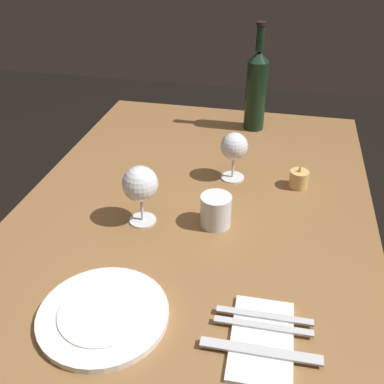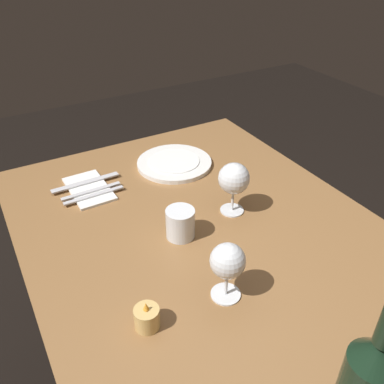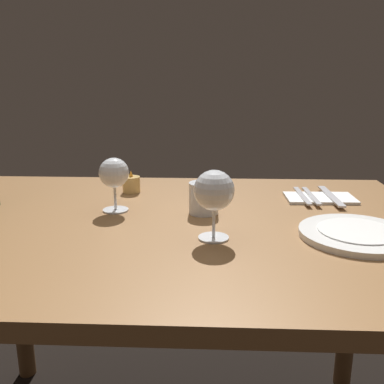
{
  "view_description": "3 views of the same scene",
  "coord_description": "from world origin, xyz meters",
  "px_view_note": "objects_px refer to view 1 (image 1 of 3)",
  "views": [
    {
      "loc": [
        0.94,
        0.2,
        1.39
      ],
      "look_at": [
        0.1,
        0.01,
        0.84
      ],
      "focal_mm": 41.83,
      "sensor_mm": 36.0,
      "label": 1
    },
    {
      "loc": [
        -0.66,
        0.45,
        1.43
      ],
      "look_at": [
        0.08,
        0.03,
        0.87
      ],
      "focal_mm": 38.93,
      "sensor_mm": 36.0,
      "label": 2
    },
    {
      "loc": [
        0.1,
        -0.98,
        1.08
      ],
      "look_at": [
        0.05,
        0.01,
        0.81
      ],
      "focal_mm": 40.52,
      "sensor_mm": 36.0,
      "label": 3
    }
  ],
  "objects_px": {
    "wine_glass_left": "(140,185)",
    "dinner_plate": "(103,314)",
    "table_knife": "(261,351)",
    "wine_bottle": "(256,89)",
    "folded_napkin": "(262,340)",
    "votive_candle": "(299,179)",
    "water_tumbler": "(216,212)",
    "wine_glass_right": "(234,147)",
    "fork_outer": "(264,316)",
    "fork_inner": "(263,326)"
  },
  "relations": [
    {
      "from": "dinner_plate",
      "to": "folded_napkin",
      "type": "distance_m",
      "value": 0.3
    },
    {
      "from": "wine_bottle",
      "to": "table_knife",
      "type": "distance_m",
      "value": 0.95
    },
    {
      "from": "wine_glass_right",
      "to": "fork_outer",
      "type": "height_order",
      "value": "wine_glass_right"
    },
    {
      "from": "wine_glass_right",
      "to": "table_knife",
      "type": "xyz_separation_m",
      "value": [
        0.58,
        0.13,
        -0.09
      ]
    },
    {
      "from": "wine_glass_left",
      "to": "dinner_plate",
      "type": "height_order",
      "value": "wine_glass_left"
    },
    {
      "from": "wine_bottle",
      "to": "votive_candle",
      "type": "bearing_deg",
      "value": 23.73
    },
    {
      "from": "water_tumbler",
      "to": "table_knife",
      "type": "distance_m",
      "value": 0.38
    },
    {
      "from": "votive_candle",
      "to": "dinner_plate",
      "type": "height_order",
      "value": "votive_candle"
    },
    {
      "from": "water_tumbler",
      "to": "votive_candle",
      "type": "distance_m",
      "value": 0.29
    },
    {
      "from": "wine_bottle",
      "to": "dinner_plate",
      "type": "distance_m",
      "value": 0.94
    },
    {
      "from": "wine_glass_left",
      "to": "water_tumbler",
      "type": "bearing_deg",
      "value": 97.99
    },
    {
      "from": "folded_napkin",
      "to": "wine_glass_right",
      "type": "bearing_deg",
      "value": -166.78
    },
    {
      "from": "votive_candle",
      "to": "fork_inner",
      "type": "bearing_deg",
      "value": -5.81
    },
    {
      "from": "fork_outer",
      "to": "wine_glass_left",
      "type": "bearing_deg",
      "value": -128.36
    },
    {
      "from": "wine_glass_left",
      "to": "table_knife",
      "type": "relative_size",
      "value": 0.71
    },
    {
      "from": "wine_bottle",
      "to": "votive_candle",
      "type": "relative_size",
      "value": 5.28
    },
    {
      "from": "water_tumbler",
      "to": "fork_inner",
      "type": "distance_m",
      "value": 0.33
    },
    {
      "from": "water_tumbler",
      "to": "votive_candle",
      "type": "bearing_deg",
      "value": 138.65
    },
    {
      "from": "wine_glass_left",
      "to": "wine_bottle",
      "type": "distance_m",
      "value": 0.64
    },
    {
      "from": "fork_outer",
      "to": "table_knife",
      "type": "relative_size",
      "value": 0.86
    },
    {
      "from": "fork_inner",
      "to": "votive_candle",
      "type": "bearing_deg",
      "value": 174.19
    },
    {
      "from": "wine_glass_right",
      "to": "votive_candle",
      "type": "relative_size",
      "value": 2.07
    },
    {
      "from": "dinner_plate",
      "to": "folded_napkin",
      "type": "bearing_deg",
      "value": 91.66
    },
    {
      "from": "wine_glass_left",
      "to": "dinner_plate",
      "type": "relative_size",
      "value": 0.61
    },
    {
      "from": "water_tumbler",
      "to": "dinner_plate",
      "type": "distance_m",
      "value": 0.37
    },
    {
      "from": "dinner_plate",
      "to": "votive_candle",
      "type": "bearing_deg",
      "value": 147.81
    },
    {
      "from": "water_tumbler",
      "to": "table_knife",
      "type": "height_order",
      "value": "water_tumbler"
    },
    {
      "from": "water_tumbler",
      "to": "fork_inner",
      "type": "bearing_deg",
      "value": 24.95
    },
    {
      "from": "water_tumbler",
      "to": "dinner_plate",
      "type": "bearing_deg",
      "value": -24.95
    },
    {
      "from": "wine_bottle",
      "to": "folded_napkin",
      "type": "height_order",
      "value": "wine_bottle"
    },
    {
      "from": "folded_napkin",
      "to": "table_knife",
      "type": "height_order",
      "value": "table_knife"
    },
    {
      "from": "wine_glass_left",
      "to": "fork_inner",
      "type": "bearing_deg",
      "value": 48.96
    },
    {
      "from": "water_tumbler",
      "to": "folded_napkin",
      "type": "height_order",
      "value": "water_tumbler"
    },
    {
      "from": "wine_glass_left",
      "to": "votive_candle",
      "type": "height_order",
      "value": "wine_glass_left"
    },
    {
      "from": "wine_glass_right",
      "to": "fork_outer",
      "type": "xyz_separation_m",
      "value": [
        0.5,
        0.13,
        -0.09
      ]
    },
    {
      "from": "wine_glass_right",
      "to": "fork_inner",
      "type": "bearing_deg",
      "value": 13.82
    },
    {
      "from": "wine_glass_left",
      "to": "dinner_plate",
      "type": "xyz_separation_m",
      "value": [
        0.31,
        0.02,
        -0.1
      ]
    },
    {
      "from": "dinner_plate",
      "to": "folded_napkin",
      "type": "xyz_separation_m",
      "value": [
        -0.01,
        0.29,
        -0.0
      ]
    },
    {
      "from": "wine_glass_left",
      "to": "table_knife",
      "type": "bearing_deg",
      "value": 43.76
    },
    {
      "from": "votive_candle",
      "to": "fork_inner",
      "type": "xyz_separation_m",
      "value": [
        0.52,
        -0.05,
        -0.01
      ]
    },
    {
      "from": "wine_bottle",
      "to": "folded_napkin",
      "type": "xyz_separation_m",
      "value": [
        0.91,
        0.11,
        -0.14
      ]
    },
    {
      "from": "wine_glass_right",
      "to": "fork_outer",
      "type": "relative_size",
      "value": 0.77
    },
    {
      "from": "votive_candle",
      "to": "folded_napkin",
      "type": "bearing_deg",
      "value": -5.55
    },
    {
      "from": "fork_inner",
      "to": "wine_glass_right",
      "type": "bearing_deg",
      "value": -166.18
    },
    {
      "from": "folded_napkin",
      "to": "votive_candle",
      "type": "bearing_deg",
      "value": 174.45
    },
    {
      "from": "wine_glass_left",
      "to": "water_tumbler",
      "type": "height_order",
      "value": "wine_glass_left"
    },
    {
      "from": "wine_bottle",
      "to": "water_tumbler",
      "type": "xyz_separation_m",
      "value": [
        0.58,
        -0.03,
        -0.11
      ]
    },
    {
      "from": "wine_bottle",
      "to": "dinner_plate",
      "type": "xyz_separation_m",
      "value": [
        0.91,
        -0.19,
        -0.13
      ]
    },
    {
      "from": "wine_glass_right",
      "to": "dinner_plate",
      "type": "relative_size",
      "value": 0.56
    },
    {
      "from": "wine_glass_right",
      "to": "table_knife",
      "type": "relative_size",
      "value": 0.66
    }
  ]
}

